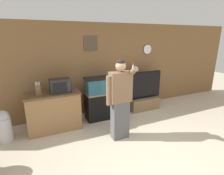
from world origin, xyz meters
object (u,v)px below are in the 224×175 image
at_px(trash_bin, 4,126).
at_px(aquarium_on_stand, 103,98).
at_px(microwave, 60,86).
at_px(counter_island, 54,111).
at_px(tv_on_stand, 144,99).
at_px(knife_block, 38,90).
at_px(person_standing, 120,99).

bearing_deg(trash_bin, aquarium_on_stand, 5.26).
distance_m(microwave, aquarium_on_stand, 1.23).
bearing_deg(microwave, aquarium_on_stand, 4.91).
height_order(microwave, aquarium_on_stand, microwave).
relative_size(counter_island, microwave, 2.63).
bearing_deg(counter_island, tv_on_stand, 2.96).
height_order(microwave, trash_bin, microwave).
height_order(counter_island, tv_on_stand, tv_on_stand).
xyz_separation_m(aquarium_on_stand, tv_on_stand, (1.39, 0.03, -0.24)).
xyz_separation_m(microwave, trash_bin, (-1.25, -0.12, -0.72)).
xyz_separation_m(knife_block, person_standing, (1.58, -0.98, -0.13)).
height_order(aquarium_on_stand, person_standing, person_standing).
distance_m(counter_island, tv_on_stand, 2.71).
relative_size(knife_block, trash_bin, 0.44).
bearing_deg(tv_on_stand, microwave, -177.18).
distance_m(knife_block, person_standing, 1.86).
xyz_separation_m(counter_island, knife_block, (-0.30, -0.02, 0.59)).
xyz_separation_m(counter_island, trash_bin, (-1.06, -0.11, -0.10)).
bearing_deg(tv_on_stand, counter_island, -177.04).
relative_size(knife_block, person_standing, 0.18).
xyz_separation_m(microwave, knife_block, (-0.49, -0.03, -0.04)).
height_order(aquarium_on_stand, tv_on_stand, tv_on_stand).
distance_m(microwave, trash_bin, 1.45).
bearing_deg(person_standing, counter_island, 141.95).
xyz_separation_m(person_standing, trash_bin, (-2.34, 0.89, -0.56)).
relative_size(counter_island, trash_bin, 1.74).
xyz_separation_m(knife_block, tv_on_stand, (3.00, 0.16, -0.71)).
bearing_deg(knife_block, counter_island, 3.28).
distance_m(microwave, tv_on_stand, 2.62).
bearing_deg(counter_island, person_standing, -38.05).
relative_size(counter_island, knife_block, 3.96).
relative_size(counter_island, person_standing, 0.70).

